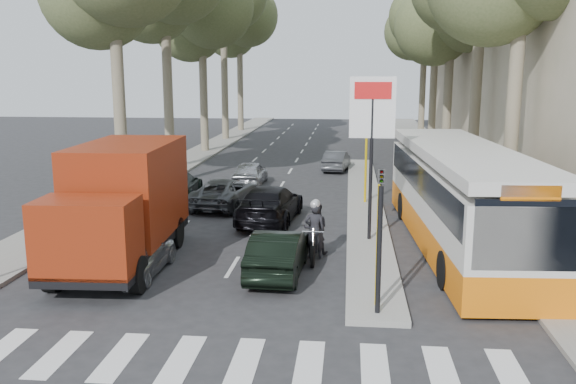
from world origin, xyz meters
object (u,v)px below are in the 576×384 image
dark_hatchback (278,252)px  city_bus (460,194)px  red_truck (123,202)px  motorcycle (315,231)px  silver_hatchback (136,254)px

dark_hatchback → city_bus: 6.71m
city_bus → red_truck: bearing=-167.7°
red_truck → city_bus: bearing=13.1°
red_truck → motorcycle: 5.94m
dark_hatchback → motorcycle: motorcycle is taller
red_truck → city_bus: red_truck is taller
silver_hatchback → dark_hatchback: dark_hatchback is taller
silver_hatchback → city_bus: 10.54m
silver_hatchback → dark_hatchback: bearing=-172.2°
silver_hatchback → motorcycle: motorcycle is taller
dark_hatchback → city_bus: bearing=-146.7°
silver_hatchback → motorcycle: (5.00, 2.26, 0.23)m
city_bus → motorcycle: (-4.70, -1.69, -0.92)m
dark_hatchback → silver_hatchback: bearing=9.4°
motorcycle → city_bus: bearing=20.6°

